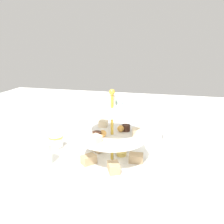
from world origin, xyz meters
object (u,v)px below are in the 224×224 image
object	(u,v)px
teacup_with_saucer	(56,142)
butter_knife_left	(194,191)
water_glass_short_left	(42,154)
butter_knife_right	(94,132)
tiered_serving_stand	(112,141)
water_glass_tall_right	(154,128)

from	to	relation	value
teacup_with_saucer	butter_knife_left	distance (m)	0.55
teacup_with_saucer	butter_knife_left	xyz separation A→B (m)	(-0.17, -0.52, -0.02)
water_glass_short_left	teacup_with_saucer	world-z (taller)	water_glass_short_left
butter_knife_left	butter_knife_right	world-z (taller)	same
tiered_serving_stand	butter_knife_right	xyz separation A→B (m)	(0.25, 0.15, -0.08)
tiered_serving_stand	butter_knife_left	distance (m)	0.30
tiered_serving_stand	water_glass_short_left	world-z (taller)	tiered_serving_stand
water_glass_short_left	butter_knife_right	world-z (taller)	water_glass_short_left
water_glass_short_left	butter_knife_left	size ratio (longest dim) A/B	0.43
tiered_serving_stand	butter_knife_left	bearing A→B (deg)	-112.85
water_glass_tall_right	water_glass_short_left	size ratio (longest dim) A/B	1.74
tiered_serving_stand	butter_knife_right	size ratio (longest dim) A/B	1.74
water_glass_short_left	teacup_with_saucer	distance (m)	0.13
teacup_with_saucer	butter_knife_left	world-z (taller)	teacup_with_saucer
teacup_with_saucer	butter_knife_right	distance (m)	0.22
butter_knife_left	butter_knife_right	distance (m)	0.55
water_glass_tall_right	butter_knife_right	world-z (taller)	water_glass_tall_right
water_glass_short_left	tiered_serving_stand	bearing A→B (deg)	-72.51
water_glass_short_left	butter_knife_left	bearing A→B (deg)	-94.64
butter_knife_right	tiered_serving_stand	bearing A→B (deg)	94.50
butter_knife_right	water_glass_tall_right	bearing A→B (deg)	144.24
water_glass_short_left	teacup_with_saucer	size ratio (longest dim) A/B	0.82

